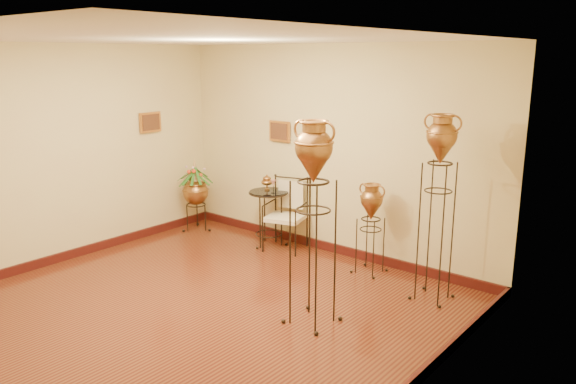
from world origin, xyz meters
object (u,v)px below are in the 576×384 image
Objects in this scene: planter_urn at (195,189)px; armchair at (285,215)px; amphora_tall at (437,207)px; side_table at (269,217)px; amphora_mid at (313,223)px.

planter_urn is 1.67m from armchair.
amphora_tall is 2.39m from armchair.
side_table is (-2.62, 0.24, -0.65)m from amphora_tall.
amphora_mid reaches higher than side_table.
amphora_tall reaches higher than armchair.
amphora_mid is 2.55m from side_table.
armchair is (-1.62, 1.54, -0.55)m from amphora_mid.
side_table is (-1.92, 1.54, -0.64)m from amphora_mid.
armchair is 1.00× the size of side_table.
amphora_mid is 1.80× the size of planter_urn.
amphora_mid is 2.09× the size of armchair.
amphora_mid is at bearing -60.31° from armchair.
amphora_mid is at bearing -118.14° from amphora_tall.
side_table is at bearing 163.03° from armchair.
amphora_tall is 2.09× the size of side_table.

